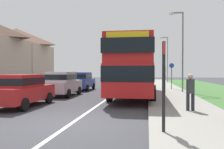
{
  "coord_description": "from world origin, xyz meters",
  "views": [
    {
      "loc": [
        2.56,
        -7.71,
        1.79
      ],
      "look_at": [
        0.65,
        4.89,
        1.6
      ],
      "focal_mm": 37.63,
      "sensor_mm": 36.0,
      "label": 1
    }
  ],
  "objects_px": {
    "pedestrian_at_stop": "(190,90)",
    "cycle_route_sign": "(172,75)",
    "parked_car_blue": "(81,80)",
    "double_decker_bus": "(134,66)",
    "parked_car_red": "(21,89)",
    "street_lamp_far": "(167,57)",
    "bus_stop_sign": "(164,80)",
    "parked_car_silver": "(62,83)",
    "street_lamp_mid": "(181,46)"
  },
  "relations": [
    {
      "from": "parked_car_red",
      "to": "bus_stop_sign",
      "type": "xyz_separation_m",
      "value": [
        6.66,
        -4.31,
        0.65
      ]
    },
    {
      "from": "parked_car_red",
      "to": "parked_car_silver",
      "type": "xyz_separation_m",
      "value": [
        0.15,
        5.16,
        0.06
      ]
    },
    {
      "from": "parked_car_red",
      "to": "cycle_route_sign",
      "type": "xyz_separation_m",
      "value": [
        8.44,
        11.55,
        0.54
      ]
    },
    {
      "from": "bus_stop_sign",
      "to": "street_lamp_mid",
      "type": "relative_size",
      "value": 0.4
    },
    {
      "from": "street_lamp_mid",
      "to": "cycle_route_sign",
      "type": "bearing_deg",
      "value": 98.85
    },
    {
      "from": "pedestrian_at_stop",
      "to": "street_lamp_far",
      "type": "bearing_deg",
      "value": 87.74
    },
    {
      "from": "street_lamp_mid",
      "to": "street_lamp_far",
      "type": "bearing_deg",
      "value": 89.64
    },
    {
      "from": "parked_car_red",
      "to": "bus_stop_sign",
      "type": "bearing_deg",
      "value": -32.92
    },
    {
      "from": "pedestrian_at_stop",
      "to": "parked_car_blue",
      "type": "bearing_deg",
      "value": 125.99
    },
    {
      "from": "parked_car_red",
      "to": "street_lamp_far",
      "type": "height_order",
      "value": "street_lamp_far"
    },
    {
      "from": "parked_car_blue",
      "to": "pedestrian_at_stop",
      "type": "height_order",
      "value": "same"
    },
    {
      "from": "parked_car_blue",
      "to": "street_lamp_mid",
      "type": "bearing_deg",
      "value": -10.39
    },
    {
      "from": "street_lamp_mid",
      "to": "parked_car_red",
      "type": "bearing_deg",
      "value": -135.96
    },
    {
      "from": "double_decker_bus",
      "to": "parked_car_blue",
      "type": "bearing_deg",
      "value": 139.0
    },
    {
      "from": "pedestrian_at_stop",
      "to": "bus_stop_sign",
      "type": "relative_size",
      "value": 0.64
    },
    {
      "from": "parked_car_blue",
      "to": "bus_stop_sign",
      "type": "bearing_deg",
      "value": -65.73
    },
    {
      "from": "parked_car_silver",
      "to": "street_lamp_mid",
      "type": "relative_size",
      "value": 0.61
    },
    {
      "from": "parked_car_silver",
      "to": "street_lamp_mid",
      "type": "bearing_deg",
      "value": 21.51
    },
    {
      "from": "double_decker_bus",
      "to": "parked_car_blue",
      "type": "relative_size",
      "value": 2.92
    },
    {
      "from": "parked_car_red",
      "to": "parked_car_silver",
      "type": "distance_m",
      "value": 5.16
    },
    {
      "from": "street_lamp_far",
      "to": "pedestrian_at_stop",
      "type": "bearing_deg",
      "value": -92.26
    },
    {
      "from": "parked_car_blue",
      "to": "pedestrian_at_stop",
      "type": "relative_size",
      "value": 2.34
    },
    {
      "from": "double_decker_bus",
      "to": "parked_car_silver",
      "type": "height_order",
      "value": "double_decker_bus"
    },
    {
      "from": "parked_car_blue",
      "to": "cycle_route_sign",
      "type": "relative_size",
      "value": 1.55
    },
    {
      "from": "parked_car_silver",
      "to": "pedestrian_at_stop",
      "type": "distance_m",
      "value": 9.78
    },
    {
      "from": "parked_car_silver",
      "to": "parked_car_red",
      "type": "bearing_deg",
      "value": -91.64
    },
    {
      "from": "cycle_route_sign",
      "to": "street_lamp_far",
      "type": "distance_m",
      "value": 13.18
    },
    {
      "from": "double_decker_bus",
      "to": "pedestrian_at_stop",
      "type": "xyz_separation_m",
      "value": [
        2.72,
        -6.38,
        -1.17
      ]
    },
    {
      "from": "double_decker_bus",
      "to": "cycle_route_sign",
      "type": "relative_size",
      "value": 4.53
    },
    {
      "from": "cycle_route_sign",
      "to": "street_lamp_far",
      "type": "xyz_separation_m",
      "value": [
        0.56,
        12.93,
        2.5
      ]
    },
    {
      "from": "parked_car_blue",
      "to": "street_lamp_far",
      "type": "height_order",
      "value": "street_lamp_far"
    },
    {
      "from": "cycle_route_sign",
      "to": "street_lamp_mid",
      "type": "xyz_separation_m",
      "value": [
        0.46,
        -2.95,
        2.37
      ]
    },
    {
      "from": "street_lamp_mid",
      "to": "bus_stop_sign",
      "type": "bearing_deg",
      "value": -99.82
    },
    {
      "from": "parked_car_red",
      "to": "street_lamp_mid",
      "type": "distance_m",
      "value": 12.72
    },
    {
      "from": "parked_car_blue",
      "to": "pedestrian_at_stop",
      "type": "distance_m",
      "value": 13.44
    },
    {
      "from": "double_decker_bus",
      "to": "parked_car_blue",
      "type": "height_order",
      "value": "double_decker_bus"
    },
    {
      "from": "parked_car_red",
      "to": "bus_stop_sign",
      "type": "distance_m",
      "value": 7.97
    },
    {
      "from": "bus_stop_sign",
      "to": "parked_car_red",
      "type": "bearing_deg",
      "value": 147.08
    },
    {
      "from": "bus_stop_sign",
      "to": "cycle_route_sign",
      "type": "xyz_separation_m",
      "value": [
        1.78,
        15.87,
        -0.11
      ]
    },
    {
      "from": "double_decker_bus",
      "to": "pedestrian_at_stop",
      "type": "distance_m",
      "value": 7.03
    },
    {
      "from": "double_decker_bus",
      "to": "cycle_route_sign",
      "type": "bearing_deg",
      "value": 61.59
    },
    {
      "from": "bus_stop_sign",
      "to": "cycle_route_sign",
      "type": "relative_size",
      "value": 1.03
    },
    {
      "from": "pedestrian_at_stop",
      "to": "cycle_route_sign",
      "type": "height_order",
      "value": "cycle_route_sign"
    },
    {
      "from": "bus_stop_sign",
      "to": "street_lamp_mid",
      "type": "xyz_separation_m",
      "value": [
        2.24,
        12.92,
        2.26
      ]
    },
    {
      "from": "parked_car_silver",
      "to": "street_lamp_far",
      "type": "relative_size",
      "value": 0.59
    },
    {
      "from": "cycle_route_sign",
      "to": "parked_car_silver",
      "type": "bearing_deg",
      "value": -142.35
    },
    {
      "from": "parked_car_red",
      "to": "cycle_route_sign",
      "type": "bearing_deg",
      "value": 53.85
    },
    {
      "from": "pedestrian_at_stop",
      "to": "street_lamp_mid",
      "type": "height_order",
      "value": "street_lamp_mid"
    },
    {
      "from": "pedestrian_at_stop",
      "to": "street_lamp_far",
      "type": "xyz_separation_m",
      "value": [
        0.99,
        25.14,
        2.96
      ]
    },
    {
      "from": "pedestrian_at_stop",
      "to": "street_lamp_far",
      "type": "distance_m",
      "value": 25.34
    }
  ]
}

